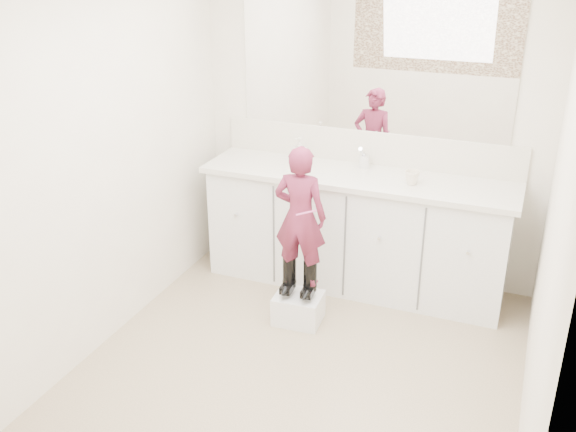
% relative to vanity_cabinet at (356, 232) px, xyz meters
% --- Properties ---
extents(floor, '(3.00, 3.00, 0.00)m').
position_rel_vanity_cabinet_xyz_m(floor, '(0.00, -1.23, -0.42)').
color(floor, '#7E7052').
rests_on(floor, ground).
extents(wall_back, '(2.60, 0.00, 2.60)m').
position_rel_vanity_cabinet_xyz_m(wall_back, '(0.00, 0.27, 0.77)').
color(wall_back, beige).
rests_on(wall_back, floor).
extents(wall_front, '(2.60, 0.00, 2.60)m').
position_rel_vanity_cabinet_xyz_m(wall_front, '(0.00, -2.73, 0.77)').
color(wall_front, beige).
rests_on(wall_front, floor).
extents(wall_left, '(0.00, 3.00, 3.00)m').
position_rel_vanity_cabinet_xyz_m(wall_left, '(-1.30, -1.23, 0.78)').
color(wall_left, beige).
rests_on(wall_left, floor).
extents(wall_right, '(0.00, 3.00, 3.00)m').
position_rel_vanity_cabinet_xyz_m(wall_right, '(1.30, -1.23, 0.78)').
color(wall_right, beige).
rests_on(wall_right, floor).
extents(vanity_cabinet, '(2.20, 0.55, 0.85)m').
position_rel_vanity_cabinet_xyz_m(vanity_cabinet, '(0.00, 0.00, 0.00)').
color(vanity_cabinet, silver).
rests_on(vanity_cabinet, floor).
extents(countertop, '(2.28, 0.58, 0.04)m').
position_rel_vanity_cabinet_xyz_m(countertop, '(0.00, -0.01, 0.45)').
color(countertop, beige).
rests_on(countertop, vanity_cabinet).
extents(backsplash, '(2.28, 0.03, 0.25)m').
position_rel_vanity_cabinet_xyz_m(backsplash, '(0.00, 0.26, 0.59)').
color(backsplash, beige).
rests_on(backsplash, countertop).
extents(mirror, '(2.00, 0.02, 1.00)m').
position_rel_vanity_cabinet_xyz_m(mirror, '(0.00, 0.26, 1.22)').
color(mirror, white).
rests_on(mirror, wall_back).
extents(dot_panel, '(2.00, 0.01, 1.20)m').
position_rel_vanity_cabinet_xyz_m(dot_panel, '(0.00, -2.71, 1.22)').
color(dot_panel, '#472819').
rests_on(dot_panel, wall_front).
extents(faucet, '(0.08, 0.08, 0.10)m').
position_rel_vanity_cabinet_xyz_m(faucet, '(0.00, 0.15, 0.52)').
color(faucet, silver).
rests_on(faucet, countertop).
extents(cup, '(0.13, 0.13, 0.10)m').
position_rel_vanity_cabinet_xyz_m(cup, '(0.40, -0.07, 0.51)').
color(cup, beige).
rests_on(cup, countertop).
extents(soap_bottle, '(0.13, 0.13, 0.22)m').
position_rel_vanity_cabinet_xyz_m(soap_bottle, '(-0.46, 0.02, 0.57)').
color(soap_bottle, beige).
rests_on(soap_bottle, countertop).
extents(step_stool, '(0.33, 0.28, 0.20)m').
position_rel_vanity_cabinet_xyz_m(step_stool, '(-0.20, -0.67, -0.32)').
color(step_stool, silver).
rests_on(step_stool, floor).
extents(boot_left, '(0.11, 0.18, 0.26)m').
position_rel_vanity_cabinet_xyz_m(boot_left, '(-0.27, -0.65, -0.09)').
color(boot_left, black).
rests_on(boot_left, step_stool).
extents(boot_right, '(0.11, 0.18, 0.26)m').
position_rel_vanity_cabinet_xyz_m(boot_right, '(-0.12, -0.65, -0.09)').
color(boot_right, black).
rests_on(boot_right, step_stool).
extents(toddler, '(0.36, 0.25, 0.96)m').
position_rel_vanity_cabinet_xyz_m(toddler, '(-0.20, -0.65, 0.36)').
color(toddler, '#B03663').
rests_on(toddler, step_stool).
extents(toothbrush, '(0.14, 0.02, 0.06)m').
position_rel_vanity_cabinet_xyz_m(toothbrush, '(-0.13, -0.73, 0.43)').
color(toothbrush, '#DD569D').
rests_on(toothbrush, toddler).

